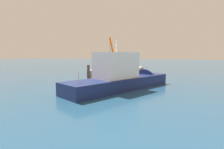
{
  "coord_description": "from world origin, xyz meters",
  "views": [
    {
      "loc": [
        25.81,
        7.5,
        3.56
      ],
      "look_at": [
        1.14,
        0.5,
        0.63
      ],
      "focal_mm": 28.89,
      "sensor_mm": 36.0,
      "label": 1
    }
  ],
  "objects_px": {
    "salvaged_car": "(118,76)",
    "moored_yacht": "(132,81)",
    "crane_truck": "(115,61)",
    "dock_worker": "(95,64)"
  },
  "relations": [
    {
      "from": "crane_truck",
      "to": "dock_worker",
      "type": "xyz_separation_m",
      "value": [
        2.65,
        -2.65,
        -0.43
      ]
    },
    {
      "from": "crane_truck",
      "to": "moored_yacht",
      "type": "relative_size",
      "value": 0.58
    },
    {
      "from": "salvaged_car",
      "to": "moored_yacht",
      "type": "height_order",
      "value": "moored_yacht"
    },
    {
      "from": "crane_truck",
      "to": "moored_yacht",
      "type": "height_order",
      "value": "crane_truck"
    },
    {
      "from": "crane_truck",
      "to": "moored_yacht",
      "type": "xyz_separation_m",
      "value": [
        11.0,
        4.84,
        -1.69
      ]
    },
    {
      "from": "crane_truck",
      "to": "salvaged_car",
      "type": "xyz_separation_m",
      "value": [
        6.44,
        2.25,
        -1.73
      ]
    },
    {
      "from": "salvaged_car",
      "to": "moored_yacht",
      "type": "distance_m",
      "value": 5.25
    },
    {
      "from": "crane_truck",
      "to": "salvaged_car",
      "type": "relative_size",
      "value": 2.0
    },
    {
      "from": "crane_truck",
      "to": "salvaged_car",
      "type": "distance_m",
      "value": 7.03
    },
    {
      "from": "crane_truck",
      "to": "salvaged_car",
      "type": "height_order",
      "value": "crane_truck"
    }
  ]
}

